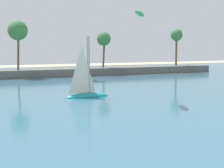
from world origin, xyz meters
TOP-DOWN VIEW (x-y plane):
  - sailboat_mid_bay at (9.80, 40.96)m, footprint 6.01×1.81m
  - sailboat_toward_headland at (17.65, 61.10)m, footprint 4.78×6.57m
  - kite_aloft_high_over_bay at (13.75, 33.63)m, footprint 2.80×3.69m

SIDE VIEW (x-z plane):
  - sailboat_mid_bay at x=9.80m, z-range -3.51..5.20m
  - sailboat_toward_headland at x=17.65m, z-range -3.76..5.57m
  - kite_aloft_high_over_bay at x=13.75m, z-range 10.15..11.14m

